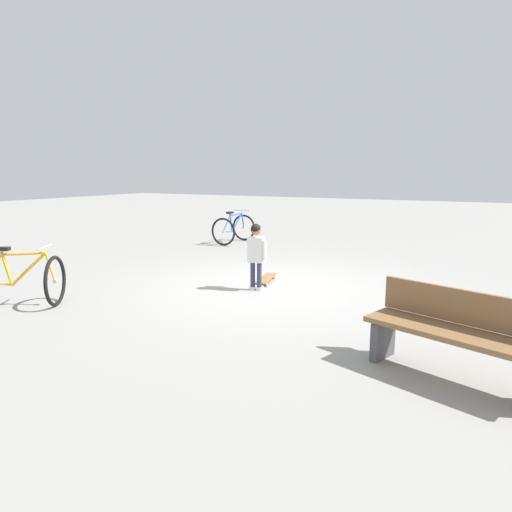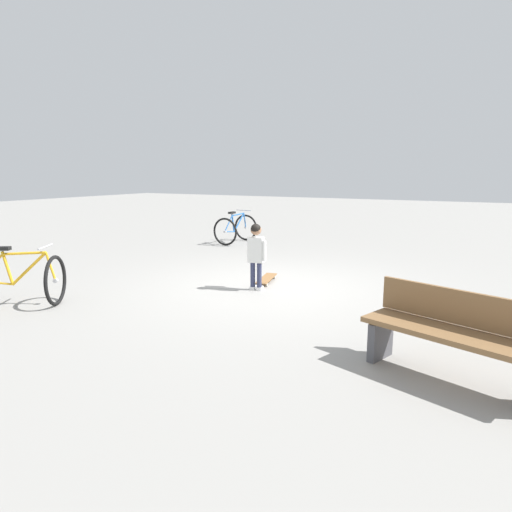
{
  "view_description": "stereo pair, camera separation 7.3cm",
  "coord_description": "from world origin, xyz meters",
  "px_view_note": "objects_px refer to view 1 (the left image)",
  "views": [
    {
      "loc": [
        -3.12,
        6.4,
        1.85
      ],
      "look_at": [
        0.12,
        0.26,
        0.55
      ],
      "focal_mm": 31.54,
      "sensor_mm": 36.0,
      "label": 1
    },
    {
      "loc": [
        -3.18,
        6.37,
        1.85
      ],
      "look_at": [
        0.12,
        0.26,
        0.55
      ],
      "focal_mm": 31.54,
      "sensor_mm": 36.0,
      "label": 2
    }
  ],
  "objects_px": {
    "street_bench": "(457,334)",
    "bicycle_near": "(234,229)",
    "bicycle_far": "(18,280)",
    "skateboard": "(266,279)",
    "child_person": "(256,249)"
  },
  "relations": [
    {
      "from": "bicycle_far",
      "to": "street_bench",
      "type": "height_order",
      "value": "bicycle_far"
    },
    {
      "from": "skateboard",
      "to": "street_bench",
      "type": "height_order",
      "value": "street_bench"
    },
    {
      "from": "skateboard",
      "to": "bicycle_far",
      "type": "xyz_separation_m",
      "value": [
        2.43,
        2.86,
        0.32
      ]
    },
    {
      "from": "child_person",
      "to": "street_bench",
      "type": "distance_m",
      "value": 3.62
    },
    {
      "from": "child_person",
      "to": "bicycle_far",
      "type": "height_order",
      "value": "child_person"
    },
    {
      "from": "street_bench",
      "to": "bicycle_near",
      "type": "bearing_deg",
      "value": -45.61
    },
    {
      "from": "child_person",
      "to": "bicycle_far",
      "type": "bearing_deg",
      "value": 42.7
    },
    {
      "from": "bicycle_far",
      "to": "child_person",
      "type": "bearing_deg",
      "value": -137.3
    },
    {
      "from": "bicycle_far",
      "to": "skateboard",
      "type": "bearing_deg",
      "value": -130.35
    },
    {
      "from": "skateboard",
      "to": "street_bench",
      "type": "bearing_deg",
      "value": 141.8
    },
    {
      "from": "bicycle_near",
      "to": "street_bench",
      "type": "bearing_deg",
      "value": 134.39
    },
    {
      "from": "skateboard",
      "to": "bicycle_far",
      "type": "relative_size",
      "value": 0.63
    },
    {
      "from": "child_person",
      "to": "bicycle_far",
      "type": "xyz_separation_m",
      "value": [
        2.52,
        2.32,
        -0.28
      ]
    },
    {
      "from": "bicycle_far",
      "to": "street_bench",
      "type": "xyz_separation_m",
      "value": [
        -5.57,
        -0.39,
        0.04
      ]
    },
    {
      "from": "bicycle_near",
      "to": "bicycle_far",
      "type": "xyz_separation_m",
      "value": [
        -0.27,
        6.35,
        0.0
      ]
    }
  ]
}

